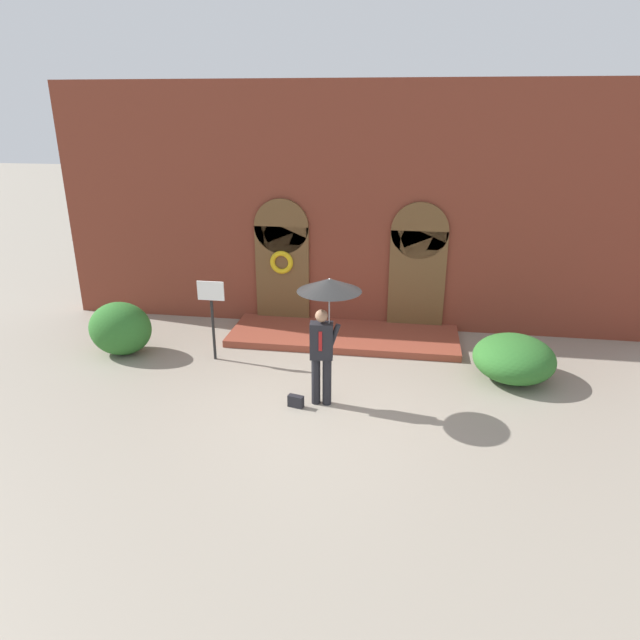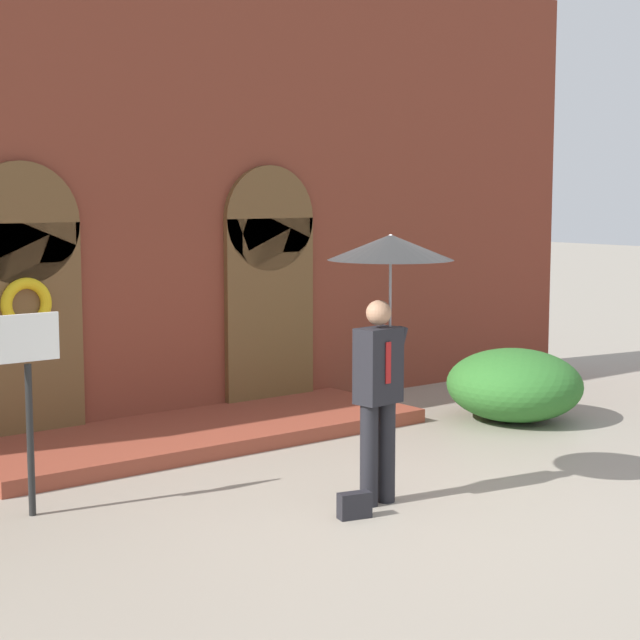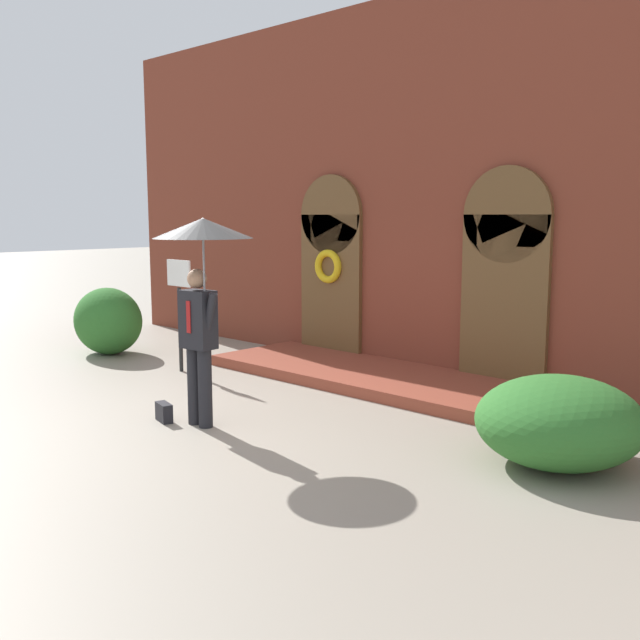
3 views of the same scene
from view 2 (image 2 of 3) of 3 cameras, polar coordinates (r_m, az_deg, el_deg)
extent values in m
plane|color=gray|center=(9.57, 3.27, -9.70)|extent=(80.00, 80.00, 0.00)
cube|color=brown|center=(12.63, -9.47, 7.10)|extent=(14.00, 0.50, 5.60)
cube|color=brown|center=(11.77, -15.47, -0.84)|extent=(1.30, 0.08, 2.40)
cylinder|color=brown|center=(11.68, -15.66, 5.01)|extent=(1.30, 0.08, 1.30)
cube|color=brown|center=(13.32, -2.69, 0.28)|extent=(1.30, 0.08, 2.40)
cylinder|color=brown|center=(13.24, -2.72, 5.44)|extent=(1.30, 0.08, 1.30)
torus|color=gold|center=(11.67, -15.39, 0.83)|extent=(0.56, 0.12, 0.56)
cube|color=brown|center=(11.93, -6.53, -6.00)|extent=(5.20, 1.80, 0.16)
cylinder|color=black|center=(9.36, 2.63, -7.22)|extent=(0.16, 0.16, 0.90)
cylinder|color=black|center=(9.49, 3.55, -7.03)|extent=(0.16, 0.16, 0.90)
cube|color=black|center=(9.27, 3.13, -2.44)|extent=(0.42, 0.28, 0.66)
cube|color=#A51919|center=(9.17, 3.66, -2.29)|extent=(0.06, 0.02, 0.36)
sphere|color=#A87A5B|center=(9.21, 3.14, 0.39)|extent=(0.22, 0.22, 0.22)
cylinder|color=black|center=(9.40, 4.14, -1.70)|extent=(0.22, 0.09, 0.46)
cylinder|color=gray|center=(9.30, 3.75, 0.20)|extent=(0.02, 0.02, 0.98)
cone|color=black|center=(9.25, 3.78, 3.89)|extent=(1.10, 1.10, 0.22)
cone|color=white|center=(9.25, 3.78, 3.99)|extent=(0.61, 0.61, 0.20)
cube|color=black|center=(9.10, 1.85, -9.85)|extent=(0.30, 0.19, 0.22)
cylinder|color=black|center=(9.35, -15.20, -6.21)|extent=(0.06, 0.06, 1.30)
cube|color=white|center=(9.20, -15.37, -0.92)|extent=(0.56, 0.03, 0.40)
ellipsoid|color=#2D6B28|center=(13.00, 10.32, -3.42)|extent=(1.58, 1.65, 0.86)
camera|label=1|loc=(8.10, 69.98, 19.31)|focal=32.00mm
camera|label=3|loc=(12.66, 42.52, 3.55)|focal=40.00mm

